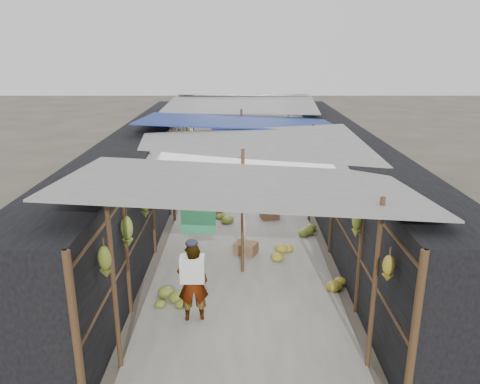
{
  "coord_description": "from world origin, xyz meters",
  "views": [
    {
      "loc": [
        -0.07,
        -5.77,
        4.46
      ],
      "look_at": [
        -0.05,
        4.58,
        1.25
      ],
      "focal_mm": 35.0,
      "sensor_mm": 36.0,
      "label": 1
    }
  ],
  "objects_px": {
    "crate_near": "(246,249)",
    "black_basin": "(288,173)",
    "vendor_seated": "(271,161)",
    "vendor_elderly": "(193,283)",
    "shopper_blue": "(235,167)"
  },
  "relations": [
    {
      "from": "crate_near",
      "to": "black_basin",
      "type": "height_order",
      "value": "crate_near"
    },
    {
      "from": "black_basin",
      "to": "vendor_seated",
      "type": "bearing_deg",
      "value": 163.68
    },
    {
      "from": "black_basin",
      "to": "vendor_elderly",
      "type": "height_order",
      "value": "vendor_elderly"
    },
    {
      "from": "vendor_seated",
      "to": "black_basin",
      "type": "bearing_deg",
      "value": 57.91
    },
    {
      "from": "vendor_elderly",
      "to": "crate_near",
      "type": "bearing_deg",
      "value": -118.7
    },
    {
      "from": "vendor_elderly",
      "to": "shopper_blue",
      "type": "xyz_separation_m",
      "value": [
        0.63,
        7.37,
        0.11
      ]
    },
    {
      "from": "black_basin",
      "to": "vendor_seated",
      "type": "xyz_separation_m",
      "value": [
        -0.62,
        0.18,
        0.41
      ]
    },
    {
      "from": "crate_near",
      "to": "shopper_blue",
      "type": "relative_size",
      "value": 0.28
    },
    {
      "from": "shopper_blue",
      "to": "vendor_seated",
      "type": "xyz_separation_m",
      "value": [
        1.29,
        2.22,
        -0.32
      ]
    },
    {
      "from": "crate_near",
      "to": "black_basin",
      "type": "xyz_separation_m",
      "value": [
        1.62,
        6.77,
        -0.05
      ]
    },
    {
      "from": "black_basin",
      "to": "shopper_blue",
      "type": "distance_m",
      "value": 2.89
    },
    {
      "from": "shopper_blue",
      "to": "vendor_seated",
      "type": "height_order",
      "value": "shopper_blue"
    },
    {
      "from": "black_basin",
      "to": "vendor_elderly",
      "type": "bearing_deg",
      "value": -105.15
    },
    {
      "from": "shopper_blue",
      "to": "black_basin",
      "type": "bearing_deg",
      "value": 34.68
    },
    {
      "from": "vendor_elderly",
      "to": "shopper_blue",
      "type": "height_order",
      "value": "shopper_blue"
    }
  ]
}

